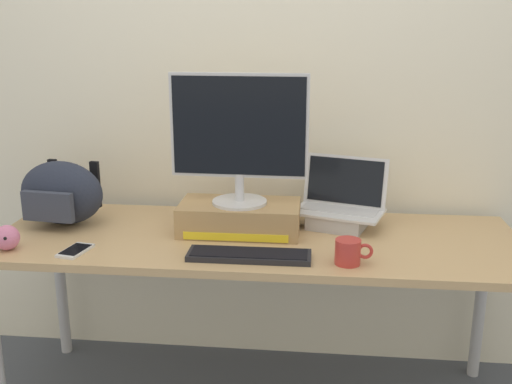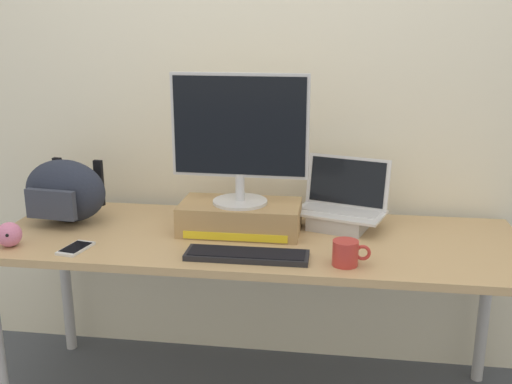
{
  "view_description": "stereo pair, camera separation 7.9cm",
  "coord_description": "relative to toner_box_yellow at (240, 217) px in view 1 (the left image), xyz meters",
  "views": [
    {
      "loc": [
        0.23,
        -2.2,
        1.54
      ],
      "look_at": [
        0.0,
        0.0,
        0.92
      ],
      "focal_mm": 41.99,
      "sensor_mm": 36.0,
      "label": 1
    },
    {
      "loc": [
        0.31,
        -2.19,
        1.54
      ],
      "look_at": [
        0.0,
        0.0,
        0.92
      ],
      "focal_mm": 41.99,
      "sensor_mm": 36.0,
      "label": 2
    }
  ],
  "objects": [
    {
      "name": "coffee_mug",
      "position": [
        0.42,
        -0.29,
        -0.01
      ],
      "size": [
        0.13,
        0.09,
        0.09
      ],
      "color": "#B2332D",
      "rests_on": "desk"
    },
    {
      "name": "back_wall",
      "position": [
        0.07,
        0.41,
        0.5
      ],
      "size": [
        7.0,
        0.1,
        2.6
      ],
      "primitive_type": "cube",
      "color": "silver",
      "rests_on": "ground"
    },
    {
      "name": "cell_phone",
      "position": [
        -0.57,
        -0.29,
        -0.05
      ],
      "size": [
        0.1,
        0.16,
        0.01
      ],
      "rotation": [
        0.0,
        0.0,
        -0.19
      ],
      "color": "silver",
      "rests_on": "desk"
    },
    {
      "name": "desktop_monitor",
      "position": [
        -0.0,
        -0.0,
        0.33
      ],
      "size": [
        0.53,
        0.22,
        0.51
      ],
      "rotation": [
        0.0,
        0.0,
        -0.02
      ],
      "color": "silver",
      "rests_on": "toner_box_yellow"
    },
    {
      "name": "open_laptop",
      "position": [
        0.4,
        0.11,
        -0.0
      ],
      "size": [
        0.4,
        0.31,
        0.28
      ],
      "rotation": [
        0.0,
        0.0,
        -0.3
      ],
      "color": "#ADADB2",
      "rests_on": "desk"
    },
    {
      "name": "toner_box_yellow",
      "position": [
        0.0,
        0.0,
        0.0
      ],
      "size": [
        0.47,
        0.25,
        0.12
      ],
      "color": "#A88456",
      "rests_on": "desk"
    },
    {
      "name": "desk",
      "position": [
        0.07,
        -0.05,
        -0.13
      ],
      "size": [
        2.05,
        0.72,
        0.74
      ],
      "color": "tan",
      "rests_on": "ground"
    },
    {
      "name": "messenger_backpack",
      "position": [
        -0.74,
        0.02,
        0.07
      ],
      "size": [
        0.37,
        0.27,
        0.26
      ],
      "rotation": [
        0.0,
        0.0,
        -0.11
      ],
      "color": "#232838",
      "rests_on": "desk"
    },
    {
      "name": "plush_toy",
      "position": [
        -0.82,
        -0.29,
        -0.01
      ],
      "size": [
        0.09,
        0.09,
        0.09
      ],
      "color": "#CC7099",
      "rests_on": "desk"
    },
    {
      "name": "external_keyboard",
      "position": [
        0.07,
        -0.28,
        -0.05
      ],
      "size": [
        0.44,
        0.13,
        0.02
      ],
      "rotation": [
        0.0,
        0.0,
        0.01
      ],
      "color": "black",
      "rests_on": "desk"
    }
  ]
}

